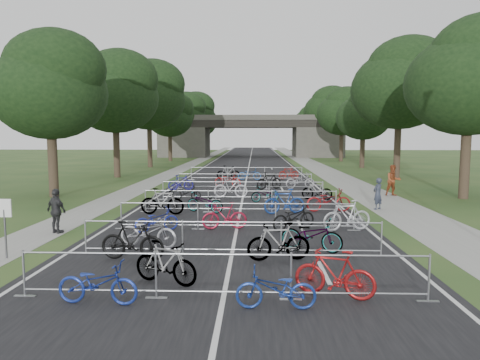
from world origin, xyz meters
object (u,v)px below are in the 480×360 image
object	(u,v)px
bike_2	(276,289)
pedestrian_b	(393,181)
bike_0	(98,283)
pedestrian_c	(57,211)
bike_1	(165,263)
park_sign	(4,217)
pedestrian_a	(378,194)
overpass_bridge	(251,136)

from	to	relation	value
bike_2	pedestrian_b	bearing A→B (deg)	155.54
bike_0	pedestrian_b	size ratio (longest dim) A/B	0.95
bike_2	pedestrian_c	bearing A→B (deg)	-130.66
bike_0	bike_1	bearing A→B (deg)	-38.70
park_sign	pedestrian_c	world-z (taller)	park_sign
bike_1	pedestrian_a	world-z (taller)	pedestrian_a
pedestrian_c	bike_1	bearing A→B (deg)	163.07
pedestrian_b	pedestrian_c	distance (m)	19.21
park_sign	pedestrian_a	size ratio (longest dim) A/B	1.15
pedestrian_a	pedestrian_c	world-z (taller)	pedestrian_c
park_sign	bike_2	size ratio (longest dim) A/B	1.06
bike_1	pedestrian_a	distance (m)	13.93
pedestrian_a	pedestrian_b	xyz separation A→B (m)	(2.33, 4.92, 0.16)
bike_1	bike_2	bearing A→B (deg)	-95.98
park_sign	bike_2	xyz separation A→B (m)	(7.97, -3.55, -0.81)
overpass_bridge	bike_0	distance (m)	65.52
bike_0	pedestrian_c	bearing A→B (deg)	35.13
park_sign	pedestrian_a	distance (m)	16.40
overpass_bridge	bike_0	world-z (taller)	overpass_bridge
bike_1	pedestrian_c	bearing A→B (deg)	67.30
pedestrian_c	pedestrian_b	bearing A→B (deg)	-117.71
overpass_bridge	pedestrian_a	distance (m)	53.46
park_sign	pedestrian_c	distance (m)	3.37
bike_1	bike_2	xyz separation A→B (m)	(2.68, -1.48, -0.09)
bike_1	pedestrian_c	xyz separation A→B (m)	(-5.29, 5.41, 0.31)
overpass_bridge	pedestrian_b	distance (m)	48.97
bike_2	pedestrian_b	size ratio (longest dim) A/B	0.91
park_sign	bike_0	xyz separation A→B (m)	(4.07, -3.39, -0.79)
bike_0	bike_1	size ratio (longest dim) A/B	1.00
bike_1	pedestrian_b	distance (m)	19.29
bike_2	pedestrian_a	distance (m)	13.83
park_sign	pedestrian_b	size ratio (longest dim) A/B	0.96
bike_1	overpass_bridge	bearing A→B (deg)	21.58
park_sign	pedestrian_a	xyz separation A→B (m)	(13.67, 9.05, -0.47)
overpass_bridge	bike_2	xyz separation A→B (m)	(1.17, -65.55, -3.08)
bike_1	pedestrian_c	world-z (taller)	pedestrian_c
park_sign	pedestrian_b	world-z (taller)	pedestrian_b
bike_2	overpass_bridge	bearing A→B (deg)	-178.80
pedestrian_a	pedestrian_c	xyz separation A→B (m)	(-13.67, -5.71, 0.06)
overpass_bridge	park_sign	xyz separation A→B (m)	(-6.80, -62.00, -2.27)
bike_0	bike_2	distance (m)	3.91
bike_0	bike_2	size ratio (longest dim) A/B	1.05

